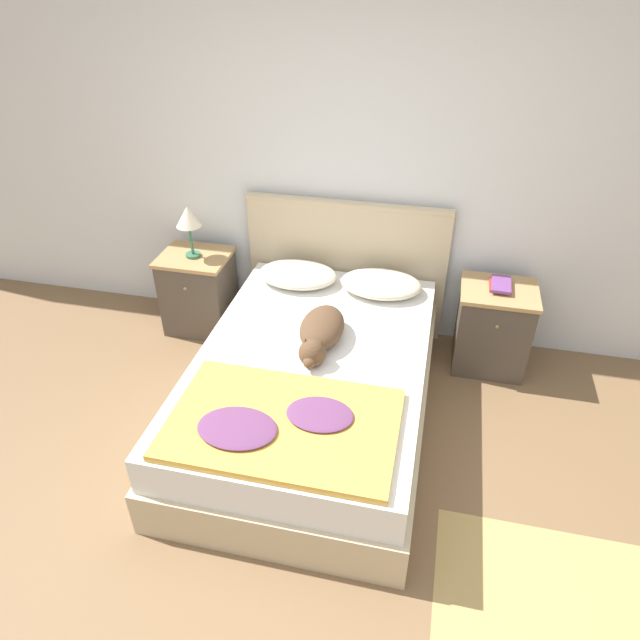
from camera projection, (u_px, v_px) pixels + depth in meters
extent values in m
plane|color=brown|center=(280.00, 557.00, 2.81)|extent=(16.00, 16.00, 0.00)
cube|color=silver|center=(361.00, 164.00, 3.82)|extent=(9.00, 0.06, 2.55)
cube|color=#C6B28E|center=(313.00, 400.00, 3.55)|extent=(1.38, 2.07, 0.28)
cube|color=white|center=(312.00, 368.00, 3.41)|extent=(1.32, 2.01, 0.23)
cube|color=#C6B28E|center=(346.00, 269.00, 4.20)|extent=(1.46, 0.04, 1.01)
cylinder|color=#C6B28E|center=(348.00, 204.00, 3.92)|extent=(1.46, 0.06, 0.06)
cube|color=#4C4238|center=(199.00, 293.00, 4.32)|extent=(0.48, 0.40, 0.59)
cube|color=tan|center=(194.00, 257.00, 4.15)|extent=(0.50, 0.43, 0.03)
sphere|color=tan|center=(185.00, 288.00, 4.06)|extent=(0.02, 0.02, 0.02)
cube|color=#4C4238|center=(492.00, 330.00, 3.92)|extent=(0.48, 0.40, 0.59)
cube|color=tan|center=(500.00, 291.00, 3.75)|extent=(0.50, 0.43, 0.03)
sphere|color=tan|center=(497.00, 327.00, 3.66)|extent=(0.02, 0.02, 0.02)
ellipsoid|color=beige|center=(298.00, 274.00, 4.01)|extent=(0.55, 0.39, 0.12)
ellipsoid|color=beige|center=(381.00, 284.00, 3.90)|extent=(0.55, 0.39, 0.12)
cube|color=gold|center=(283.00, 423.00, 2.84)|extent=(1.14, 0.74, 0.04)
ellipsoid|color=#663860|center=(237.00, 428.00, 2.77)|extent=(0.40, 0.30, 0.03)
ellipsoid|color=#663860|center=(320.00, 414.00, 2.85)|extent=(0.34, 0.26, 0.03)
ellipsoid|color=brown|center=(322.00, 327.00, 3.42)|extent=(0.26, 0.43, 0.16)
sphere|color=brown|center=(312.00, 353.00, 3.22)|extent=(0.16, 0.16, 0.16)
ellipsoid|color=brown|center=(310.00, 362.00, 3.17)|extent=(0.07, 0.09, 0.06)
cone|color=brown|center=(305.00, 342.00, 3.21)|extent=(0.05, 0.05, 0.06)
cone|color=brown|center=(320.00, 344.00, 3.19)|extent=(0.05, 0.05, 0.06)
ellipsoid|color=brown|center=(335.00, 318.00, 3.59)|extent=(0.14, 0.20, 0.06)
cube|color=#AD2D28|center=(499.00, 286.00, 3.76)|extent=(0.13, 0.17, 0.02)
cube|color=#703D7F|center=(501.00, 284.00, 3.74)|extent=(0.13, 0.23, 0.02)
cylinder|color=#336B4C|center=(193.00, 255.00, 4.12)|extent=(0.11, 0.11, 0.02)
cylinder|color=#336B4C|center=(191.00, 240.00, 4.06)|extent=(0.02, 0.02, 0.22)
cone|color=beige|center=(188.00, 216.00, 3.96)|extent=(0.18, 0.18, 0.14)
cube|color=tan|center=(551.00, 594.00, 2.65)|extent=(1.07, 0.73, 0.00)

